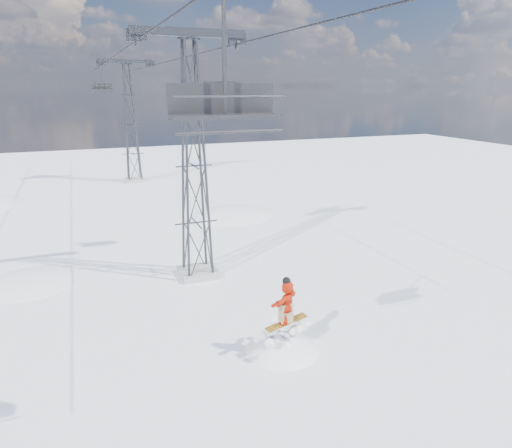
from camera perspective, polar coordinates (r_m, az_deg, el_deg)
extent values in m
plane|color=white|center=(16.09, -2.73, -17.38)|extent=(120.00, 120.00, 0.00)
sphere|color=white|center=(28.28, -24.35, -21.05)|extent=(16.00, 16.00, 16.00)
sphere|color=white|center=(37.22, -2.63, -13.04)|extent=(20.00, 20.00, 20.00)
sphere|color=white|center=(45.74, -29.40, -10.64)|extent=(22.00, 22.00, 22.00)
cube|color=#999999|center=(23.01, -7.25, -6.02)|extent=(1.80, 1.80, 0.30)
cube|color=#2C2E34|center=(21.34, -8.43, 22.62)|extent=(5.00, 0.35, 0.35)
cube|color=#2C2E34|center=(20.92, -14.73, 21.85)|extent=(0.80, 0.25, 0.50)
cube|color=#2C2E34|center=(21.93, -2.36, 22.09)|extent=(0.80, 0.25, 0.50)
cube|color=#999999|center=(46.76, -14.87, 5.33)|extent=(1.80, 1.80, 0.30)
cube|color=#2C2E34|center=(45.96, -15.96, 19.01)|extent=(5.00, 0.35, 0.35)
cube|color=#2C2E34|center=(45.77, -18.82, 18.53)|extent=(0.80, 0.25, 0.50)
cube|color=#2C2E34|center=(46.24, -13.08, 18.94)|extent=(0.80, 0.25, 0.50)
cylinder|color=black|center=(32.31, -17.38, 19.35)|extent=(0.06, 51.00, 0.06)
cylinder|color=black|center=(32.97, -9.28, 19.80)|extent=(0.06, 51.00, 0.06)
sphere|color=white|center=(17.95, 3.21, -20.14)|extent=(4.40, 4.40, 4.40)
cube|color=orange|center=(16.09, 3.83, -12.17)|extent=(1.61, 0.54, 0.24)
imported|color=red|center=(15.72, 3.89, -9.65)|extent=(1.44, 1.17, 1.54)
cube|color=#9A885F|center=(15.91, 3.86, -10.99)|extent=(0.54, 0.51, 0.71)
sphere|color=black|center=(15.40, 3.95, -7.16)|extent=(0.29, 0.29, 0.29)
cylinder|color=black|center=(9.08, -3.96, 20.73)|extent=(0.09, 0.09, 2.37)
cube|color=black|center=(9.08, -3.81, 13.26)|extent=(2.15, 0.48, 0.09)
cube|color=black|center=(9.29, -4.31, 15.32)|extent=(2.15, 0.06, 0.59)
cylinder|color=black|center=(8.85, -3.24, 11.42)|extent=(2.15, 0.06, 0.06)
cylinder|color=black|center=(8.76, -3.20, 15.60)|extent=(2.15, 0.05, 0.05)
cylinder|color=black|center=(23.98, -4.16, 18.59)|extent=(0.08, 0.08, 2.12)
cube|color=black|center=(23.97, -4.11, 16.06)|extent=(1.93, 0.43, 0.08)
cube|color=black|center=(24.18, -4.28, 16.75)|extent=(1.93, 0.06, 0.53)
cylinder|color=black|center=(23.75, -3.91, 15.47)|extent=(1.93, 0.06, 0.06)
cylinder|color=black|center=(23.70, -3.91, 16.87)|extent=(1.93, 0.05, 0.05)
cylinder|color=black|center=(47.67, -18.81, 16.92)|extent=(0.08, 0.08, 2.10)
cube|color=black|center=(47.67, -18.68, 15.67)|extent=(1.91, 0.43, 0.08)
cube|color=black|center=(47.88, -18.73, 16.01)|extent=(1.91, 0.06, 0.52)
cylinder|color=black|center=(47.43, -18.64, 15.38)|extent=(1.91, 0.06, 0.06)
cylinder|color=black|center=(47.38, -18.70, 16.07)|extent=(1.91, 0.05, 0.05)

